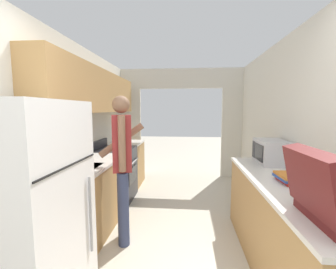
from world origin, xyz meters
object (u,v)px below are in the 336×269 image
at_px(range_oven, 115,174).
at_px(knife, 124,143).
at_px(person, 122,165).
at_px(suitcase, 336,199).
at_px(microwave, 271,152).
at_px(refrigerator, 25,212).
at_px(book_stack, 291,178).

xyz_separation_m(range_oven, knife, (-0.03, 0.66, 0.45)).
height_order(person, suitcase, person).
xyz_separation_m(person, knife, (-0.53, 1.89, -0.03)).
bearing_deg(knife, suitcase, -44.76).
relative_size(microwave, knife, 1.62).
distance_m(person, suitcase, 1.99).
relative_size(person, microwave, 3.47).
bearing_deg(refrigerator, person, 66.17).
height_order(range_oven, microwave, microwave).
height_order(book_stack, knife, book_stack).
xyz_separation_m(refrigerator, knife, (-0.09, 2.90, 0.09)).
xyz_separation_m(suitcase, knife, (-2.15, 3.05, -0.15)).
relative_size(person, knife, 5.63).
bearing_deg(book_stack, suitcase, -96.60).
bearing_deg(range_oven, microwave, -20.40).
xyz_separation_m(refrigerator, person, (0.44, 1.00, 0.12)).
distance_m(person, microwave, 1.84).
distance_m(refrigerator, book_stack, 2.24).
xyz_separation_m(person, book_stack, (1.70, -0.39, 0.01)).
bearing_deg(range_oven, suitcase, -48.36).
height_order(microwave, knife, microwave).
relative_size(range_oven, microwave, 2.09).
bearing_deg(suitcase, person, 144.49).
relative_size(range_oven, person, 0.60).
bearing_deg(range_oven, book_stack, -36.23).
xyz_separation_m(refrigerator, book_stack, (2.15, 0.62, 0.12)).
bearing_deg(person, range_oven, 4.90).
xyz_separation_m(suitcase, book_stack, (0.09, 0.77, -0.11)).
bearing_deg(person, knife, -1.56).
distance_m(range_oven, suitcase, 3.24).
bearing_deg(suitcase, range_oven, 131.64).
bearing_deg(book_stack, refrigerator, -163.99).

